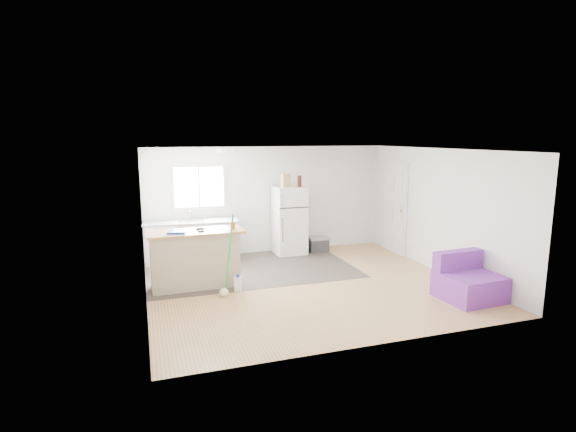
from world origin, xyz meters
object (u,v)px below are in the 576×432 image
at_px(peninsula, 195,259).
at_px(bottle_right, 300,181).
at_px(kitchen_cabinets, 192,241).
at_px(cooler, 318,244).
at_px(blue_tray, 177,232).
at_px(purple_seat, 468,282).
at_px(bottle_left, 299,181).
at_px(cardboard_box, 286,180).
at_px(red_cup, 233,225).
at_px(mop, 225,282).
at_px(cleaner_jug, 238,284).
at_px(refrigerator, 289,220).

height_order(peninsula, bottle_right, bottle_right).
bearing_deg(kitchen_cabinets, cooler, 3.04).
bearing_deg(cooler, blue_tray, -150.70).
height_order(cooler, purple_seat, purple_seat).
relative_size(cooler, bottle_left, 1.84).
bearing_deg(cardboard_box, red_cup, -133.11).
height_order(peninsula, mop, mop).
distance_m(cleaner_jug, cardboard_box, 2.98).
bearing_deg(purple_seat, kitchen_cabinets, 134.13).
bearing_deg(purple_seat, cooler, 104.52).
xyz_separation_m(purple_seat, red_cup, (-3.48, 1.96, 0.80)).
bearing_deg(cardboard_box, bottle_right, 12.97).
bearing_deg(mop, purple_seat, -35.44).
bearing_deg(cleaner_jug, peninsula, 161.14).
bearing_deg(cleaner_jug, bottle_right, 63.60).
bearing_deg(kitchen_cabinets, mop, -78.39).
height_order(cooler, red_cup, red_cup).
bearing_deg(mop, cardboard_box, 35.81).
bearing_deg(peninsula, mop, -57.20).
bearing_deg(mop, cooler, 25.43).
bearing_deg(purple_seat, refrigerator, 113.48).
xyz_separation_m(kitchen_cabinets, blue_tray, (-0.43, -1.78, 0.58)).
relative_size(purple_seat, bottle_right, 3.79).
relative_size(cleaner_jug, bottle_right, 1.17).
xyz_separation_m(peninsula, cardboard_box, (2.19, 1.59, 1.16)).
bearing_deg(cleaner_jug, red_cup, 103.13).
distance_m(cooler, blue_tray, 3.80).
bearing_deg(mop, red_cup, 50.67).
relative_size(kitchen_cabinets, mop, 1.42).
distance_m(kitchen_cabinets, blue_tray, 1.93).
height_order(kitchen_cabinets, bottle_left, bottle_left).
distance_m(purple_seat, mop, 3.98).
bearing_deg(bottle_right, purple_seat, -66.31).
distance_m(kitchen_cabinets, refrigerator, 2.19).
bearing_deg(bottle_left, cleaner_jug, -132.25).
height_order(purple_seat, red_cup, red_cup).
xyz_separation_m(cleaner_jug, blue_tray, (-0.96, 0.36, 0.90)).
height_order(refrigerator, blue_tray, refrigerator).
distance_m(cooler, mop, 3.41).
distance_m(cleaner_jug, blue_tray, 1.37).
height_order(peninsula, cardboard_box, cardboard_box).
bearing_deg(purple_seat, blue_tray, 153.55).
relative_size(kitchen_cabinets, bottle_left, 7.98).
xyz_separation_m(refrigerator, bottle_right, (0.25, 0.01, 0.89)).
distance_m(cooler, red_cup, 2.97).
relative_size(cooler, mop, 0.33).
bearing_deg(bottle_right, blue_tray, -148.28).
bearing_deg(cooler, peninsula, -149.64).
height_order(refrigerator, cardboard_box, cardboard_box).
bearing_deg(bottle_right, kitchen_cabinets, 179.50).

